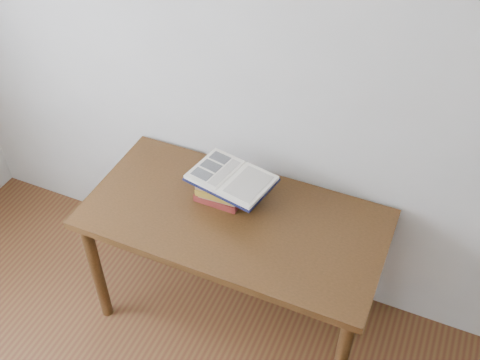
% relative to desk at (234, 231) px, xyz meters
% --- Properties ---
extents(desk, '(1.39, 0.69, 0.74)m').
position_rel_desk_xyz_m(desk, '(0.00, 0.00, 0.00)').
color(desk, '#492912').
rests_on(desk, ground).
extents(book_stack, '(0.24, 0.19, 0.13)m').
position_rel_desk_xyz_m(book_stack, '(-0.10, 0.09, 0.16)').
color(book_stack, maroon).
rests_on(book_stack, desk).
extents(open_book, '(0.41, 0.32, 0.03)m').
position_rel_desk_xyz_m(open_book, '(-0.05, 0.09, 0.24)').
color(open_book, black).
rests_on(open_book, book_stack).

